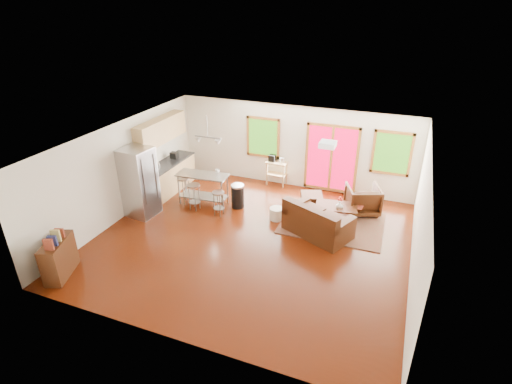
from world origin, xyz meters
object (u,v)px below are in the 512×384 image
(rug, at_px, (332,223))
(island, at_px, (203,184))
(refrigerator, at_px, (139,182))
(coffee_table, at_px, (336,208))
(armchair, at_px, (363,198))
(loveseat, at_px, (317,223))
(ottoman, at_px, (311,200))
(kitchen_cart, at_px, (276,165))

(rug, height_order, island, island)
(refrigerator, bearing_deg, coffee_table, 22.35)
(rug, distance_m, refrigerator, 5.34)
(coffee_table, height_order, refrigerator, refrigerator)
(rug, bearing_deg, armchair, 55.49)
(loveseat, xyz_separation_m, island, (-3.49, 0.47, 0.29))
(loveseat, distance_m, armchair, 1.86)
(ottoman, height_order, refrigerator, refrigerator)
(coffee_table, relative_size, refrigerator, 0.61)
(coffee_table, bearing_deg, ottoman, 147.60)
(armchair, bearing_deg, kitchen_cart, -39.47)
(refrigerator, height_order, kitchen_cart, refrigerator)
(coffee_table, xyz_separation_m, armchair, (0.60, 0.70, 0.07))
(rug, bearing_deg, loveseat, -111.74)
(armchair, distance_m, refrigerator, 6.16)
(island, bearing_deg, loveseat, -7.70)
(rug, height_order, ottoman, ottoman)
(rug, distance_m, loveseat, 0.83)
(refrigerator, bearing_deg, ottoman, 31.11)
(loveseat, bearing_deg, ottoman, 133.26)
(armchair, bearing_deg, coffee_table, 27.31)
(armchair, bearing_deg, island, -7.46)
(armchair, distance_m, island, 4.55)
(rug, relative_size, island, 1.75)
(loveseat, bearing_deg, armchair, 84.82)
(refrigerator, xyz_separation_m, kitchen_cart, (2.84, 3.20, -0.28))
(loveseat, height_order, coffee_table, loveseat)
(rug, distance_m, ottoman, 1.08)
(coffee_table, xyz_separation_m, refrigerator, (-5.09, -1.60, 0.59))
(loveseat, relative_size, kitchen_cart, 1.90)
(rug, relative_size, coffee_table, 2.24)
(armchair, distance_m, kitchen_cart, 3.00)
(rug, xyz_separation_m, island, (-3.77, -0.23, 0.63))
(island, bearing_deg, rug, 3.52)
(rug, relative_size, loveseat, 1.40)
(rug, bearing_deg, refrigerator, -164.66)
(armchair, xyz_separation_m, ottoman, (-1.40, -0.19, -0.25))
(ottoman, relative_size, island, 0.40)
(armchair, xyz_separation_m, island, (-4.40, -1.14, 0.20))
(ottoman, bearing_deg, loveseat, -70.89)
(ottoman, xyz_separation_m, refrigerator, (-4.29, -2.11, 0.77))
(loveseat, bearing_deg, island, -163.55)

